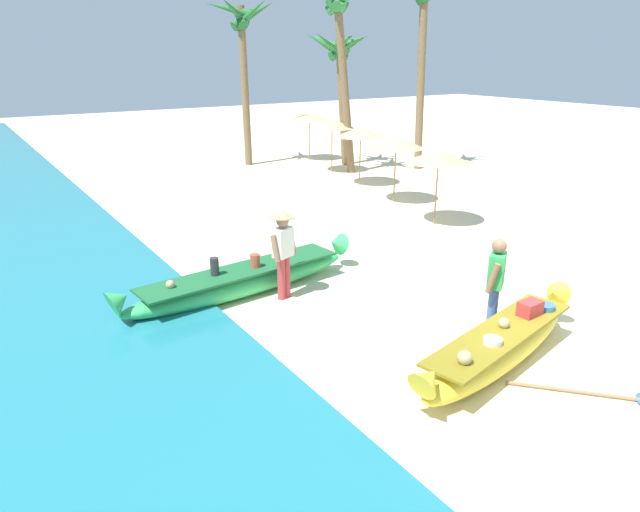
# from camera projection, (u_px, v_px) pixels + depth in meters

# --- Properties ---
(ground_plane) EXTENTS (80.00, 80.00, 0.00)m
(ground_plane) POSITION_uv_depth(u_px,v_px,m) (529.00, 346.00, 8.65)
(ground_plane) COLOR beige
(boat_yellow_foreground) EXTENTS (3.94, 1.43, 0.80)m
(boat_yellow_foreground) POSITION_uv_depth(u_px,v_px,m) (500.00, 347.00, 8.00)
(boat_yellow_foreground) COLOR yellow
(boat_yellow_foreground) RESTS_ON ground
(boat_green_midground) EXTENTS (4.91, 1.21, 0.81)m
(boat_green_midground) POSITION_uv_depth(u_px,v_px,m) (242.00, 281.00, 10.40)
(boat_green_midground) COLOR #38B760
(boat_green_midground) RESTS_ON ground
(person_vendor_hatted) EXTENTS (0.58, 0.44, 1.64)m
(person_vendor_hatted) POSITION_uv_depth(u_px,v_px,m) (283.00, 248.00, 10.04)
(person_vendor_hatted) COLOR #B2383D
(person_vendor_hatted) RESTS_ON ground
(person_tourist_customer) EXTENTS (0.56, 0.46, 1.58)m
(person_tourist_customer) POSITION_uv_depth(u_px,v_px,m) (495.00, 282.00, 8.70)
(person_tourist_customer) COLOR #3D5BA8
(person_tourist_customer) RESTS_ON ground
(parasol_row_0) EXTENTS (1.60, 1.60, 1.91)m
(parasol_row_0) POSITION_uv_depth(u_px,v_px,m) (439.00, 156.00, 14.23)
(parasol_row_0) COLOR #8E6B47
(parasol_row_0) RESTS_ON ground
(parasol_row_1) EXTENTS (1.60, 1.60, 1.91)m
(parasol_row_1) POSITION_uv_depth(u_px,v_px,m) (396.00, 142.00, 16.40)
(parasol_row_1) COLOR #8E6B47
(parasol_row_1) RESTS_ON ground
(parasol_row_2) EXTENTS (1.60, 1.60, 1.91)m
(parasol_row_2) POSITION_uv_depth(u_px,v_px,m) (361.00, 132.00, 18.59)
(parasol_row_2) COLOR #8E6B47
(parasol_row_2) RESTS_ON ground
(parasol_row_3) EXTENTS (1.60, 1.60, 1.91)m
(parasol_row_3) POSITION_uv_depth(u_px,v_px,m) (332.00, 124.00, 20.69)
(parasol_row_3) COLOR #8E6B47
(parasol_row_3) RESTS_ON ground
(parasol_row_4) EXTENTS (1.60, 1.60, 1.91)m
(parasol_row_4) POSITION_uv_depth(u_px,v_px,m) (309.00, 116.00, 23.08)
(parasol_row_4) COLOR #8E6B47
(parasol_row_4) RESTS_ON ground
(palm_tree_tall_inland) EXTENTS (2.64, 2.49, 6.11)m
(palm_tree_tall_inland) POSITION_uv_depth(u_px,v_px,m) (242.00, 35.00, 21.00)
(palm_tree_tall_inland) COLOR brown
(palm_tree_tall_inland) RESTS_ON ground
(palm_tree_leaning_seaward) EXTENTS (2.66, 2.78, 6.53)m
(palm_tree_leaning_seaward) POSITION_uv_depth(u_px,v_px,m) (338.00, 16.00, 19.06)
(palm_tree_leaning_seaward) COLOR brown
(palm_tree_leaning_seaward) RESTS_ON ground
(palm_tree_mid_cluster) EXTENTS (2.92, 2.66, 4.99)m
(palm_tree_mid_cluster) POSITION_uv_depth(u_px,v_px,m) (339.00, 56.00, 21.16)
(palm_tree_mid_cluster) COLOR brown
(palm_tree_mid_cluster) RESTS_ON ground
(palm_tree_far_behind) EXTENTS (2.40, 2.25, 6.86)m
(palm_tree_far_behind) POSITION_uv_depth(u_px,v_px,m) (424.00, 14.00, 20.00)
(palm_tree_far_behind) COLOR brown
(palm_tree_far_behind) RESTS_ON ground
(paddle) EXTENTS (1.35, 1.46, 0.05)m
(paddle) POSITION_uv_depth(u_px,v_px,m) (597.00, 394.00, 7.38)
(paddle) COLOR #8E6B47
(paddle) RESTS_ON ground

